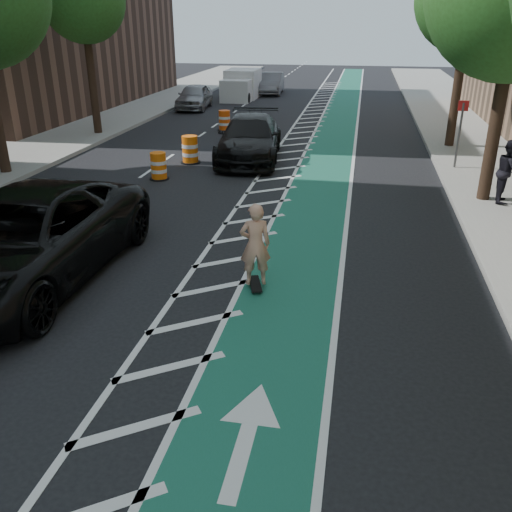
% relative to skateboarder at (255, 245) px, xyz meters
% --- Properties ---
extents(ground, '(120.00, 120.00, 0.00)m').
position_rel_skateboarder_xyz_m(ground, '(-2.30, -1.59, -0.95)').
color(ground, black).
rests_on(ground, ground).
extents(bike_lane, '(2.00, 90.00, 0.01)m').
position_rel_skateboarder_xyz_m(bike_lane, '(0.70, 8.41, -0.94)').
color(bike_lane, '#195941').
rests_on(bike_lane, ground).
extents(buffer_strip, '(1.40, 90.00, 0.01)m').
position_rel_skateboarder_xyz_m(buffer_strip, '(-0.80, 8.41, -0.95)').
color(buffer_strip, silver).
rests_on(buffer_strip, ground).
extents(curb_right, '(0.12, 90.00, 0.16)m').
position_rel_skateboarder_xyz_m(curb_right, '(4.75, 8.41, -0.87)').
color(curb_right, gray).
rests_on(curb_right, ground).
extents(curb_left, '(0.12, 90.00, 0.16)m').
position_rel_skateboarder_xyz_m(curb_left, '(-9.35, 8.41, -0.87)').
color(curb_left, gray).
rests_on(curb_left, ground).
extents(tree_l_d, '(4.20, 4.20, 7.90)m').
position_rel_skateboarder_xyz_m(tree_l_d, '(-10.20, 14.41, 4.82)').
color(tree_l_d, '#382619').
rests_on(tree_l_d, ground).
extents(sign_post, '(0.35, 0.08, 2.47)m').
position_rel_skateboarder_xyz_m(sign_post, '(5.30, 10.41, 0.40)').
color(sign_post, '#4C4C4C').
rests_on(sign_post, ground).
extents(skateboard, '(0.42, 0.77, 0.10)m').
position_rel_skateboarder_xyz_m(skateboard, '(-0.00, -0.00, -0.87)').
color(skateboard, black).
rests_on(skateboard, ground).
extents(skateboarder, '(0.71, 0.57, 1.70)m').
position_rel_skateboarder_xyz_m(skateboarder, '(0.00, 0.00, 0.00)').
color(skateboarder, tan).
rests_on(skateboarder, skateboard).
extents(suv_near, '(3.20, 6.73, 1.86)m').
position_rel_skateboarder_xyz_m(suv_near, '(-4.70, -0.53, -0.02)').
color(suv_near, black).
rests_on(suv_near, ground).
extents(suv_far, '(2.84, 5.82, 1.63)m').
position_rel_skateboarder_xyz_m(suv_far, '(-2.30, 10.83, -0.13)').
color(suv_far, black).
rests_on(suv_far, ground).
extents(car_silver, '(2.05, 4.40, 1.46)m').
position_rel_skateboarder_xyz_m(car_silver, '(-8.16, 22.89, -0.22)').
color(car_silver, gray).
rests_on(car_silver, ground).
extents(car_grey, '(1.84, 4.57, 1.47)m').
position_rel_skateboarder_xyz_m(car_grey, '(-4.74, 30.88, -0.21)').
color(car_grey, slate).
rests_on(car_grey, ground).
extents(pedestrian, '(0.82, 0.98, 1.81)m').
position_rel_skateboarder_xyz_m(pedestrian, '(6.13, 6.47, 0.10)').
color(pedestrian, black).
rests_on(pedestrian, sidewalk_right).
extents(box_truck, '(2.07, 4.51, 1.88)m').
position_rel_skateboarder_xyz_m(box_truck, '(-6.30, 27.77, -0.08)').
color(box_truck, silver).
rests_on(box_truck, ground).
extents(barrel_a, '(0.67, 0.67, 0.91)m').
position_rel_skateboarder_xyz_m(barrel_a, '(-4.77, 7.41, -0.52)').
color(barrel_a, orange).
rests_on(barrel_a, ground).
extents(barrel_b, '(0.75, 0.75, 1.02)m').
position_rel_skateboarder_xyz_m(barrel_b, '(-4.40, 9.81, -0.47)').
color(barrel_b, orange).
rests_on(barrel_b, ground).
extents(barrel_c, '(0.70, 0.70, 0.96)m').
position_rel_skateboarder_xyz_m(barrel_c, '(-4.70, 16.46, -0.50)').
color(barrel_c, '#F0500C').
rests_on(barrel_c, ground).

